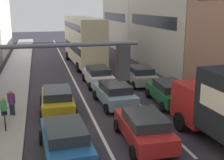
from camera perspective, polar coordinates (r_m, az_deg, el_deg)
name	(u,v)px	position (r m, az deg, el deg)	size (l,w,h in m)	color
sidewalk_left	(14,80)	(26.71, -18.41, 0.04)	(2.60, 64.00, 0.14)	#A4A4A4
lane_stripe_left	(72,77)	(26.78, -7.69, 0.54)	(0.16, 60.00, 0.01)	silver
lane_stripe_right	(109,75)	(27.34, -0.60, 0.95)	(0.16, 60.00, 0.01)	silver
building_row_right	(193,15)	(29.53, 15.45, 11.99)	(7.20, 43.90, 13.27)	#B2ADA3
traffic_light_pole	(43,114)	(7.04, -13.12, -6.47)	(3.58, 0.38, 5.50)	#2D2D33
sedan_centre_lane_second	(144,127)	(13.89, 6.18, -9.04)	(2.15, 4.35, 1.49)	#A51E1E
wagon_left_lane_second	(66,139)	(12.80, -8.96, -11.24)	(2.21, 4.37, 1.49)	#194C8C
hatchback_centre_lane_third	(115,93)	(18.93, 0.50, -2.59)	(2.24, 4.39, 1.49)	#759EB7
sedan_left_lane_third	(57,99)	(18.02, -10.51, -3.71)	(2.14, 4.34, 1.49)	#B29319
coupe_centre_lane_fourth	(98,75)	(23.84, -2.75, 0.91)	(2.12, 4.33, 1.49)	silver
sedan_right_lane_behind_truck	(169,92)	(19.57, 10.89, -2.29)	(2.26, 4.40, 1.49)	#19592D
wagon_right_lane_far	(140,75)	(24.12, 5.47, 1.02)	(2.24, 4.39, 1.49)	gray
bus_mid_queue_primary	(84,39)	(31.57, -5.48, 7.87)	(3.16, 10.60, 5.06)	#BFB793
cyclist_on_sidewalk	(4,113)	(16.39, -20.09, -5.99)	(0.50, 1.72, 1.72)	black
pedestrian_near_kerb	(12,102)	(17.81, -18.83, -3.96)	(0.45, 0.36, 1.66)	#262D47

